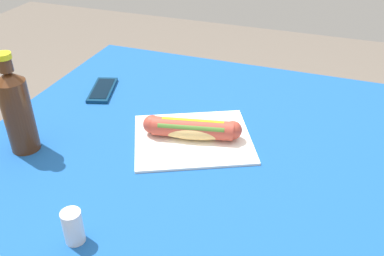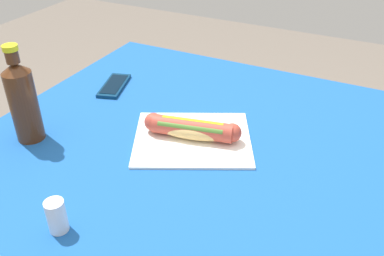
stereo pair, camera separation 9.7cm
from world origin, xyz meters
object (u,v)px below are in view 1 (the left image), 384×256
at_px(soda_bottle, 17,110).
at_px(salt_shaker, 73,227).
at_px(cell_phone, 103,90).
at_px(hot_dog, 192,128).

distance_m(soda_bottle, salt_shaker, 0.34).
distance_m(cell_phone, salt_shaker, 0.57).
bearing_deg(cell_phone, soda_bottle, 85.98).
xyz_separation_m(hot_dog, soda_bottle, (0.35, 0.17, 0.07)).
height_order(cell_phone, soda_bottle, soda_bottle).
bearing_deg(salt_shaker, soda_bottle, -37.44).
bearing_deg(cell_phone, salt_shaker, 115.37).
distance_m(cell_phone, soda_bottle, 0.33).
bearing_deg(hot_dog, soda_bottle, 25.77).
relative_size(hot_dog, cell_phone, 1.46).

